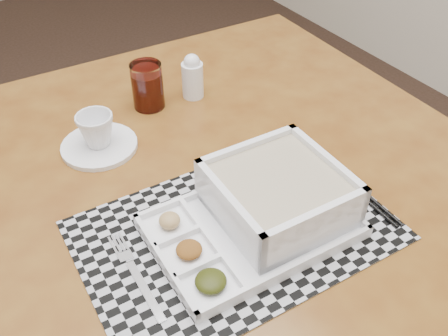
{
  "coord_description": "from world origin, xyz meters",
  "views": [
    {
      "loc": [
        0.25,
        -1.46,
        1.44
      ],
      "look_at": [
        0.59,
        -0.92,
        0.9
      ],
      "focal_mm": 40.0,
      "sensor_mm": 36.0,
      "label": 1
    }
  ],
  "objects": [
    {
      "name": "cup",
      "position": [
        0.46,
        -0.67,
        0.88
      ],
      "size": [
        0.09,
        0.09,
        0.07
      ],
      "primitive_type": "imported",
      "rotation": [
        0.0,
        0.0,
        0.26
      ],
      "color": "white",
      "rests_on": "saucer"
    },
    {
      "name": "chopsticks",
      "position": [
        0.8,
        -1.02,
        0.84
      ],
      "size": [
        0.02,
        0.24,
        0.01
      ],
      "color": "black",
      "rests_on": "placemat"
    },
    {
      "name": "saucer",
      "position": [
        0.46,
        -0.67,
        0.84
      ],
      "size": [
        0.15,
        0.15,
        0.01
      ],
      "primitive_type": "cylinder",
      "color": "white",
      "rests_on": "dining_table"
    },
    {
      "name": "creamer_bottle",
      "position": [
        0.71,
        -0.6,
        0.89
      ],
      "size": [
        0.05,
        0.05,
        0.1
      ],
      "color": "white",
      "rests_on": "dining_table"
    },
    {
      "name": "dining_table",
      "position": [
        0.58,
        -0.88,
        0.75
      ],
      "size": [
        1.15,
        1.15,
        0.84
      ],
      "color": "#582C10",
      "rests_on": "ground"
    },
    {
      "name": "spoon",
      "position": [
        0.78,
        -0.94,
        0.84
      ],
      "size": [
        0.04,
        0.18,
        0.01
      ],
      "color": "silver",
      "rests_on": "placemat"
    },
    {
      "name": "serving_tray",
      "position": [
        0.63,
        -1.01,
        0.87
      ],
      "size": [
        0.33,
        0.23,
        0.09
      ],
      "color": "white",
      "rests_on": "placemat"
    },
    {
      "name": "placemat",
      "position": [
        0.56,
        -1.0,
        0.84
      ],
      "size": [
        0.51,
        0.35,
        0.0
      ],
      "primitive_type": "cube",
      "rotation": [
        0.0,
        0.0,
        -0.03
      ],
      "color": "#A7A7AF",
      "rests_on": "dining_table"
    },
    {
      "name": "fork",
      "position": [
        0.39,
        -0.99,
        0.84
      ],
      "size": [
        0.02,
        0.19,
        0.0
      ],
      "color": "silver",
      "rests_on": "placemat"
    },
    {
      "name": "juice_glass",
      "position": [
        0.61,
        -0.58,
        0.88
      ],
      "size": [
        0.07,
        0.07,
        0.1
      ],
      "color": "white",
      "rests_on": "dining_table"
    }
  ]
}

